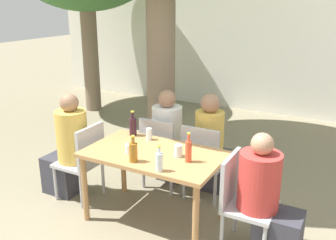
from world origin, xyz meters
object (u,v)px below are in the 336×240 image
amber_bottle_2 (133,152)px  wine_bottle_3 (133,126)px  patio_chair_2 (161,149)px  soda_bottle_1 (189,151)px  person_seated_2 (170,141)px  water_bottle_0 (159,161)px  patio_chair_0 (84,158)px  drinking_glass_0 (149,134)px  drinking_glass_1 (129,149)px  person_seated_0 (68,150)px  dining_table_front (154,161)px  patio_chair_3 (203,158)px  patio_chair_1 (241,197)px  person_seated_3 (211,148)px  drinking_glass_2 (178,151)px  person_seated_1 (267,203)px

amber_bottle_2 → wine_bottle_3: (-0.39, 0.58, 0.01)m
patio_chair_2 → wine_bottle_3: size_ratio=3.19×
soda_bottle_1 → wine_bottle_3: bearing=157.8°
person_seated_2 → wine_bottle_3: bearing=73.0°
water_bottle_0 → amber_bottle_2: (-0.31, 0.06, 0.01)m
patio_chair_0 → drinking_glass_0: (0.69, 0.27, 0.32)m
drinking_glass_1 → person_seated_0: bearing=172.0°
dining_table_front → patio_chair_2: bearing=113.2°
patio_chair_0 → person_seated_2: person_seated_2 is taller
dining_table_front → patio_chair_3: 0.71m
person_seated_2 → drinking_glass_0: (0.05, -0.59, 0.29)m
patio_chair_1 → patio_chair_3: size_ratio=1.00×
dining_table_front → water_bottle_0: size_ratio=5.66×
person_seated_0 → patio_chair_2: bearing=126.1°
person_seated_0 → drinking_glass_1: person_seated_0 is taller
patio_chair_1 → person_seated_3: person_seated_3 is taller
patio_chair_3 → soda_bottle_1: soda_bottle_1 is taller
amber_bottle_2 → wine_bottle_3: size_ratio=0.92×
amber_bottle_2 → drinking_glass_0: 0.58m
person_seated_2 → water_bottle_0: size_ratio=4.96×
wine_bottle_3 → drinking_glass_0: 0.23m
person_seated_0 → water_bottle_0: size_ratio=5.13×
patio_chair_2 → amber_bottle_2: amber_bottle_2 is taller
patio_chair_1 → amber_bottle_2: size_ratio=3.47×
patio_chair_0 → wine_bottle_3: size_ratio=3.19×
drinking_glass_2 → dining_table_front: bearing=-174.7°
drinking_glass_1 → drinking_glass_2: drinking_glass_2 is taller
dining_table_front → wine_bottle_3: size_ratio=4.84×
drinking_glass_1 → amber_bottle_2: bearing=-44.4°
patio_chair_1 → person_seated_2: size_ratio=0.75×
wine_bottle_3 → drinking_glass_1: 0.50m
amber_bottle_2 → patio_chair_0: bearing=162.1°
drinking_glass_2 → person_seated_1: bearing=-1.6°
amber_bottle_2 → person_seated_1: bearing=13.0°
drinking_glass_0 → drinking_glass_1: drinking_glass_0 is taller
person_seated_1 → person_seated_3: bearing=45.2°
dining_table_front → amber_bottle_2: size_ratio=5.28×
patio_chair_0 → patio_chair_3: size_ratio=1.00×
patio_chair_1 → person_seated_1: person_seated_1 is taller
patio_chair_2 → person_seated_2: bearing=-90.0°
person_seated_3 → amber_bottle_2: size_ratio=4.71×
person_seated_1 → patio_chair_3: bearing=54.1°
person_seated_3 → drinking_glass_2: size_ratio=10.13×
patio_chair_2 → wine_bottle_3: 0.52m
water_bottle_0 → drinking_glass_1: (-0.46, 0.20, -0.05)m
person_seated_1 → amber_bottle_2: size_ratio=4.45×
drinking_glass_2 → person_seated_3: bearing=89.2°
water_bottle_0 → soda_bottle_1: 0.33m
person_seated_1 → person_seated_3: 1.23m
person_seated_1 → wine_bottle_3: (-1.59, 0.31, 0.35)m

